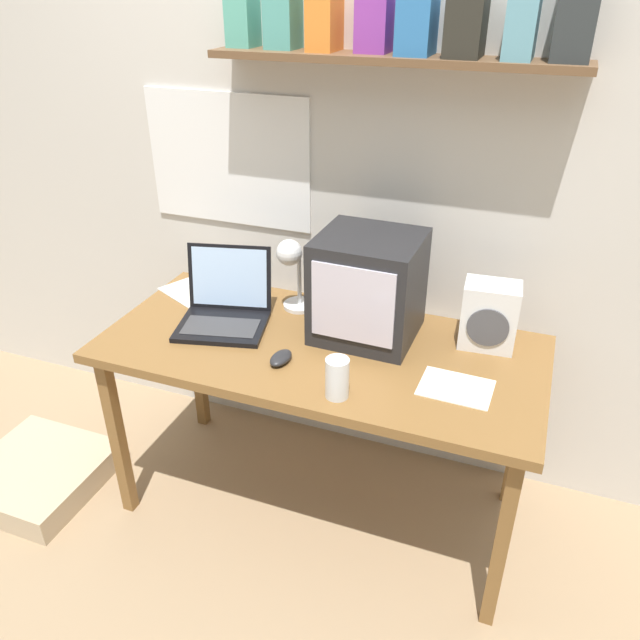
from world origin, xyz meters
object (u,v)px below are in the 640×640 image
(crt_monitor, at_px, (368,287))
(desk_lamp, at_px, (292,265))
(space_heater, at_px, (489,316))
(printed_handout, at_px, (197,294))
(floor_cushion, at_px, (38,474))
(laptop, at_px, (225,305))
(juice_glass, at_px, (337,380))
(computer_mouse, at_px, (281,358))
(corner_desk, at_px, (320,361))
(open_notebook, at_px, (456,388))

(crt_monitor, distance_m, desk_lamp, 0.32)
(desk_lamp, bearing_deg, space_heater, 15.11)
(printed_handout, distance_m, floor_cushion, 1.02)
(laptop, relative_size, desk_lamp, 1.26)
(desk_lamp, bearing_deg, juice_glass, -39.15)
(space_heater, bearing_deg, printed_handout, 176.53)
(computer_mouse, bearing_deg, corner_desk, 60.33)
(crt_monitor, bearing_deg, laptop, -168.38)
(laptop, bearing_deg, computer_mouse, -45.35)
(laptop, bearing_deg, printed_handout, 131.90)
(space_heater, distance_m, open_notebook, 0.32)
(computer_mouse, bearing_deg, open_notebook, 5.62)
(crt_monitor, relative_size, computer_mouse, 3.37)
(corner_desk, height_order, desk_lamp, desk_lamp)
(crt_monitor, bearing_deg, desk_lamp, 170.48)
(crt_monitor, bearing_deg, printed_handout, 177.09)
(printed_handout, relative_size, floor_cushion, 0.69)
(space_heater, height_order, computer_mouse, space_heater)
(printed_handout, bearing_deg, juice_glass, -30.68)
(desk_lamp, height_order, juice_glass, desk_lamp)
(laptop, height_order, space_heater, laptop)
(corner_desk, xyz_separation_m, space_heater, (0.54, 0.21, 0.18))
(juice_glass, bearing_deg, floor_cushion, -177.22)
(space_heater, relative_size, open_notebook, 1.02)
(juice_glass, bearing_deg, corner_desk, 120.62)
(juice_glass, distance_m, floor_cushion, 1.50)
(space_heater, distance_m, floor_cushion, 1.94)
(space_heater, distance_m, printed_handout, 1.15)
(juice_glass, relative_size, space_heater, 0.56)
(corner_desk, xyz_separation_m, juice_glass, (0.15, -0.26, 0.13))
(computer_mouse, bearing_deg, printed_handout, 147.04)
(laptop, distance_m, floor_cushion, 1.13)
(crt_monitor, relative_size, open_notebook, 1.62)
(open_notebook, bearing_deg, floor_cushion, -171.91)
(crt_monitor, bearing_deg, floor_cushion, -158.78)
(laptop, distance_m, open_notebook, 0.89)
(crt_monitor, height_order, laptop, crt_monitor)
(juice_glass, xyz_separation_m, computer_mouse, (-0.24, 0.11, -0.04))
(printed_handout, bearing_deg, laptop, -34.55)
(printed_handout, bearing_deg, crt_monitor, -4.28)
(crt_monitor, relative_size, juice_glass, 2.81)
(printed_handout, height_order, floor_cushion, printed_handout)
(printed_handout, bearing_deg, computer_mouse, -32.96)
(laptop, height_order, desk_lamp, desk_lamp)
(desk_lamp, height_order, open_notebook, desk_lamp)
(crt_monitor, distance_m, open_notebook, 0.46)
(corner_desk, xyz_separation_m, floor_cushion, (-1.14, -0.32, -0.63))
(computer_mouse, xyz_separation_m, open_notebook, (0.57, 0.06, -0.01))
(desk_lamp, xyz_separation_m, floor_cushion, (-0.96, -0.52, -0.89))
(corner_desk, relative_size, laptop, 4.10)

